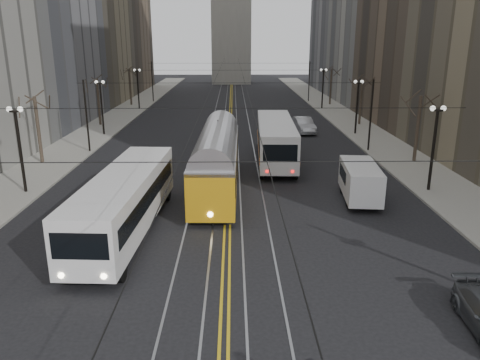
{
  "coord_description": "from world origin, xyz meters",
  "views": [
    {
      "loc": [
        0.35,
        -12.25,
        10.0
      ],
      "look_at": [
        0.69,
        10.98,
        3.0
      ],
      "focal_mm": 35.0,
      "sensor_mm": 36.0,
      "label": 1
    }
  ],
  "objects_px": {
    "transit_bus": "(125,204)",
    "streetcar": "(217,165)",
    "sedan_grey": "(281,137)",
    "sedan_silver": "(303,125)",
    "rear_bus": "(275,141)",
    "cargo_van": "(360,183)"
  },
  "relations": [
    {
      "from": "transit_bus",
      "to": "streetcar",
      "type": "xyz_separation_m",
      "value": [
        4.63,
        7.58,
        0.09
      ]
    },
    {
      "from": "sedan_grey",
      "to": "sedan_silver",
      "type": "height_order",
      "value": "sedan_silver"
    },
    {
      "from": "rear_bus",
      "to": "sedan_grey",
      "type": "bearing_deg",
      "value": 82.15
    },
    {
      "from": "transit_bus",
      "to": "sedan_grey",
      "type": "bearing_deg",
      "value": 67.61
    },
    {
      "from": "sedan_grey",
      "to": "sedan_silver",
      "type": "relative_size",
      "value": 0.84
    },
    {
      "from": "transit_bus",
      "to": "sedan_silver",
      "type": "relative_size",
      "value": 2.54
    },
    {
      "from": "sedan_grey",
      "to": "sedan_silver",
      "type": "distance_m",
      "value": 6.69
    },
    {
      "from": "streetcar",
      "to": "sedan_silver",
      "type": "bearing_deg",
      "value": 67.63
    },
    {
      "from": "cargo_van",
      "to": "streetcar",
      "type": "bearing_deg",
      "value": 169.88
    },
    {
      "from": "streetcar",
      "to": "sedan_grey",
      "type": "relative_size",
      "value": 3.38
    },
    {
      "from": "cargo_van",
      "to": "sedan_grey",
      "type": "xyz_separation_m",
      "value": [
        -3.32,
        17.15,
        -0.45
      ]
    },
    {
      "from": "rear_bus",
      "to": "sedan_silver",
      "type": "bearing_deg",
      "value": 73.73
    },
    {
      "from": "transit_bus",
      "to": "rear_bus",
      "type": "relative_size",
      "value": 0.99
    },
    {
      "from": "streetcar",
      "to": "sedan_grey",
      "type": "distance_m",
      "value": 15.74
    },
    {
      "from": "rear_bus",
      "to": "streetcar",
      "type": "bearing_deg",
      "value": -119.04
    },
    {
      "from": "sedan_grey",
      "to": "transit_bus",
      "type": "bearing_deg",
      "value": -120.67
    },
    {
      "from": "streetcar",
      "to": "rear_bus",
      "type": "bearing_deg",
      "value": 59.99
    },
    {
      "from": "rear_bus",
      "to": "cargo_van",
      "type": "distance_m",
      "value": 11.29
    },
    {
      "from": "rear_bus",
      "to": "sedan_silver",
      "type": "height_order",
      "value": "rear_bus"
    },
    {
      "from": "transit_bus",
      "to": "rear_bus",
      "type": "bearing_deg",
      "value": 61.73
    },
    {
      "from": "streetcar",
      "to": "cargo_van",
      "type": "bearing_deg",
      "value": -14.46
    },
    {
      "from": "streetcar",
      "to": "sedan_silver",
      "type": "relative_size",
      "value": 2.84
    }
  ]
}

